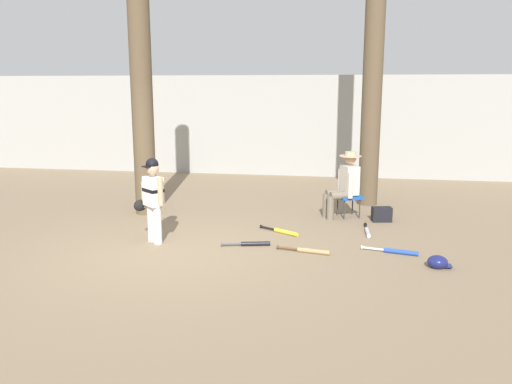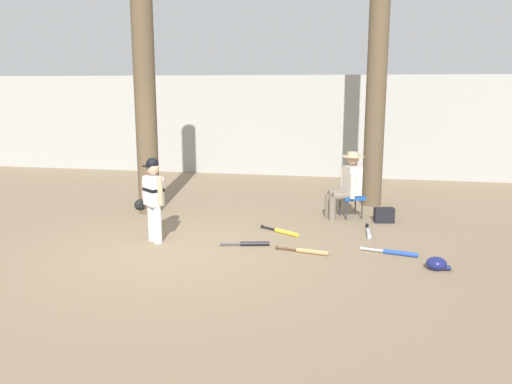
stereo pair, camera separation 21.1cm
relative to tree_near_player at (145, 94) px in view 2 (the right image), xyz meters
name	(u,v)px [view 2 (the right image)]	position (x,y,z in m)	size (l,w,h in m)	color
ground_plane	(174,252)	(1.28, -2.22, -2.21)	(60.00, 60.00, 0.00)	#7F6B51
concrete_back_wall	(262,125)	(1.28, 4.80, -0.89)	(18.00, 0.36, 2.64)	#9E9E99
tree_near_player	(145,94)	(0.00, 0.00, 0.00)	(0.57, 0.57, 5.00)	brown
tree_behind_spectator	(376,85)	(4.15, 1.48, 0.17)	(0.55, 0.55, 5.30)	brown
young_ballplayer	(153,194)	(0.81, -1.79, -1.47)	(0.59, 0.41, 1.31)	white
folding_stool	(351,198)	(3.76, 0.33, -1.85)	(0.53, 0.53, 0.41)	#194C9E
seated_spectator	(347,183)	(3.67, 0.29, -1.57)	(0.67, 0.55, 1.20)	#6B6051
handbag_beside_stool	(384,215)	(4.34, 0.08, -2.08)	(0.34, 0.18, 0.26)	black
bat_wood_tan	(308,251)	(3.20, -1.92, -2.18)	(0.79, 0.21, 0.07)	tan
bat_aluminum_silver	(369,232)	(4.06, -0.74, -2.18)	(0.09, 0.73, 0.07)	#B7BCC6
bat_blue_youth	(396,253)	(4.43, -1.74, -2.18)	(0.80, 0.24, 0.07)	#2347AD
bat_yellow_trainer	(284,232)	(2.71, -0.98, -2.18)	(0.69, 0.47, 0.07)	yellow
bat_black_composite	(251,244)	(2.32, -1.72, -2.18)	(0.73, 0.23, 0.07)	black
batting_helmet_navy	(437,264)	(4.91, -2.25, -2.13)	(0.31, 0.24, 0.18)	navy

